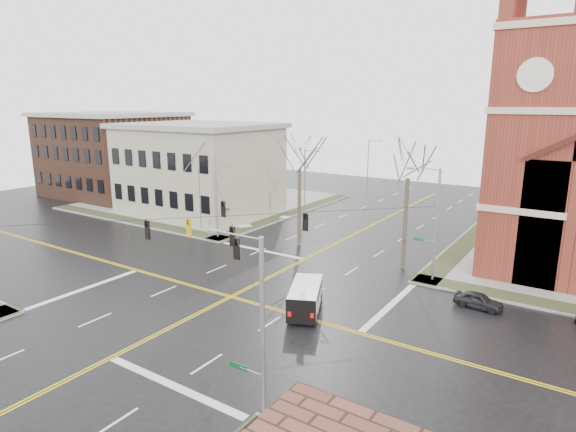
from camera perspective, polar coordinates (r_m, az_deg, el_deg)
The scene contains 17 objects.
ground at distance 36.51m, azimuth -6.78°, elevation -9.49°, with size 120.00×120.00×0.00m, color black.
sidewalks at distance 36.48m, azimuth -6.78°, elevation -9.38°, with size 80.00×80.00×0.17m.
road_markings at distance 36.51m, azimuth -6.78°, elevation -9.48°, with size 100.00×100.00×0.01m.
civic_building_a at distance 63.87m, azimuth -10.46°, elevation 5.38°, with size 18.00×14.00×11.00m, color tan.
civic_building_b at distance 80.11m, azimuth -19.93°, elevation 6.74°, with size 18.00×16.00×12.00m, color #563224.
signal_pole_ne at distance 39.59m, azimuth 16.95°, elevation -0.62°, with size 2.75×0.22×9.00m.
signal_pole_nw at distance 50.63m, azimuth -8.35°, elevation 2.78°, with size 2.75×0.22×9.00m.
signal_pole_se at distance 19.85m, azimuth -3.45°, elevation -14.17°, with size 2.75×0.22×9.00m.
span_wires at distance 34.59m, azimuth -7.05°, elevation 0.02°, with size 23.02×23.02×0.03m.
traffic_signals at distance 34.29m, azimuth -7.74°, elevation -1.41°, with size 8.21×8.26×1.30m.
streetlight_north_a at distance 63.42m, azimuth 2.11°, elevation 4.59°, with size 2.30×0.20×8.00m.
streetlight_north_b at distance 81.00m, azimuth 9.56°, elevation 6.33°, with size 2.30×0.20×8.00m.
cargo_van at distance 33.61m, azimuth 2.12°, elevation -9.38°, with size 3.85×5.35×1.91m.
parked_car_a at distance 36.77m, azimuth 21.64°, elevation -9.26°, with size 1.33×3.31×1.13m, color black.
tree_nw_far at distance 54.14m, azimuth -10.45°, elevation 6.19°, with size 4.00×4.00×10.44m.
tree_nw_near at distance 47.22m, azimuth 1.37°, elevation 6.16°, with size 4.00×4.00×11.34m.
tree_ne at distance 41.54m, azimuth 14.05°, elevation 5.04°, with size 4.00×4.00×11.60m.
Camera 1 is at (21.99, -25.51, 14.11)m, focal length 30.00 mm.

